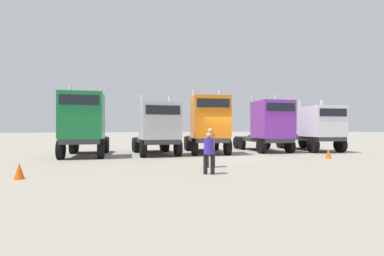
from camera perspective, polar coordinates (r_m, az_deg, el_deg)
ground at (r=17.80m, az=6.99°, el=-5.78°), size 200.00×200.00×0.00m
semi_truck_green at (r=18.83m, az=-20.85°, el=0.81°), size 2.91×6.23×4.50m
semi_truck_silver at (r=18.87m, az=-6.94°, el=-0.06°), size 2.65×6.00×4.00m
semi_truck_orange at (r=19.79m, az=3.25°, el=0.66°), size 3.52×6.59×4.50m
semi_truck_purple at (r=21.95m, az=15.13°, el=0.41°), size 3.02×6.20×4.35m
semi_truck_white at (r=23.78m, az=23.72°, el=0.07°), size 3.19×6.33×4.00m
visitor_in_hivis at (r=12.98m, az=3.69°, el=-3.34°), size 0.49×0.49×1.79m
visitor_with_camera at (r=11.09m, az=3.43°, el=-4.48°), size 0.54×0.54×1.62m
traffic_cone_near at (r=11.76m, az=-31.38°, el=-7.40°), size 0.36×0.36×0.57m
traffic_cone_mid at (r=18.53m, az=25.71°, el=-4.68°), size 0.36×0.36×0.56m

